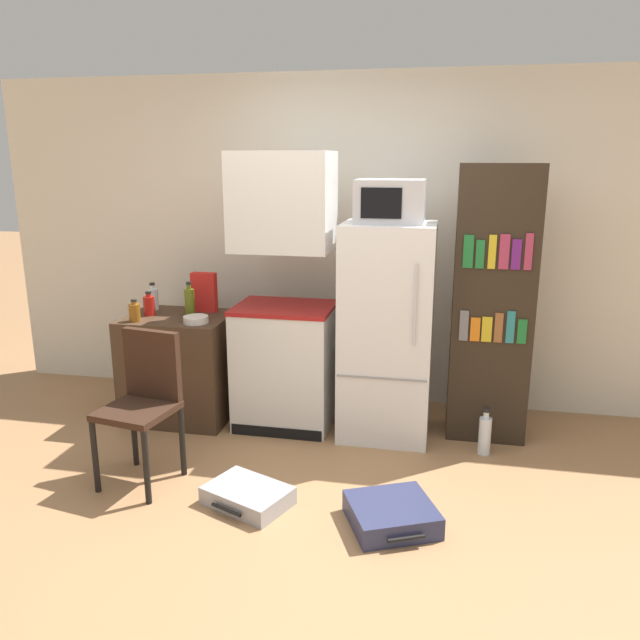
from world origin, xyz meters
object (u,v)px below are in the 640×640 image
Objects in this scene: suitcase_small_flat at (392,514)px; refrigerator at (387,332)px; bottle_amber_beer at (135,312)px; chair at (145,393)px; bookshelf at (492,305)px; bottle_clear_short at (153,298)px; water_bottle_front at (485,435)px; bottle_ketchup_red at (149,305)px; side_table at (181,367)px; microwave at (390,201)px; cereal_box at (204,292)px; kitchen_hutch at (284,304)px; bottle_olive_oil at (190,302)px; bowl at (196,320)px; suitcase_large_flat at (248,496)px.

refrigerator is at bearing 73.28° from suitcase_small_flat.
bottle_amber_beer reaches higher than chair.
bookshelf is 2.37m from chair.
bottle_clear_short is 0.64× the size of water_bottle_front.
bottle_clear_short is at bearing 106.85° from bottle_ketchup_red.
bottle_clear_short reaches higher than side_table.
cereal_box is (-1.41, 0.16, -0.71)m from microwave.
bottle_clear_short is (-1.08, 0.12, -0.03)m from kitchen_hutch.
bottle_olive_oil reaches higher than water_bottle_front.
bookshelf is 2.08m from bowl.
chair is (-2.08, -1.07, -0.40)m from bookshelf.
bookshelf is 2.17m from bottle_olive_oil.
chair is (-0.62, -0.97, -0.36)m from kitchen_hutch.
water_bottle_front is (2.04, -0.04, -0.68)m from bowl.
bottle_olive_oil is at bearing 6.60° from side_table.
bottle_clear_short reaches higher than suitcase_large_flat.
bottle_ketchup_red is at bearing 83.72° from bottle_amber_beer.
cereal_box is at bearing 102.07° from chair.
bottle_clear_short reaches higher than bottle_amber_beer.
kitchen_hutch is at bearing 1.67° from bottle_olive_oil.
bowl is at bearing -55.99° from bottle_olive_oil.
bowl is at bearing -78.92° from cereal_box.
bottle_amber_beer is at bearing -134.80° from cereal_box.
bottle_clear_short is at bearing 158.46° from bottle_olive_oil.
side_table is 2.28m from water_bottle_front.
bowl is at bearing 5.75° from bottle_amber_beer.
bottle_clear_short is (-0.05, 0.17, 0.01)m from bottle_ketchup_red.
bottle_amber_beer is (-1.79, -0.22, -0.79)m from microwave.
bottle_olive_oil is at bearing 119.48° from suitcase_small_flat.
kitchen_hutch is 1.04× the size of bookshelf.
bottle_clear_short is at bearing 122.56° from chair.
bottle_amber_beer is 0.90m from chair.
refrigerator is at bearing 1.17° from bottle_ketchup_red.
suitcase_small_flat is at bearing -40.61° from cereal_box.
suitcase_large_flat is (-0.67, -1.14, -1.61)m from microwave.
bottle_olive_oil is 0.88× the size of cereal_box.
refrigerator is 1.83m from bottle_clear_short.
bookshelf is 2.54m from bottle_clear_short.
refrigerator is at bearing -1.08° from kitchen_hutch.
water_bottle_front is at bearing -17.01° from microwave.
chair is at bearing -87.72° from cereal_box.
microwave is at bearing 0.21° from bottle_olive_oil.
bottle_amber_beer is 0.29× the size of suitcase_large_flat.
bottle_clear_short is 2.65m from water_bottle_front.
kitchen_hutch is 12.28× the size of bottle_amber_beer.
bookshelf is 2.07m from suitcase_large_flat.
chair is 0.88m from suitcase_large_flat.
water_bottle_front reaches higher than suitcase_large_flat.
microwave is 1.37× the size of water_bottle_front.
cereal_box is (0.36, 0.20, 0.07)m from bottle_ketchup_red.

